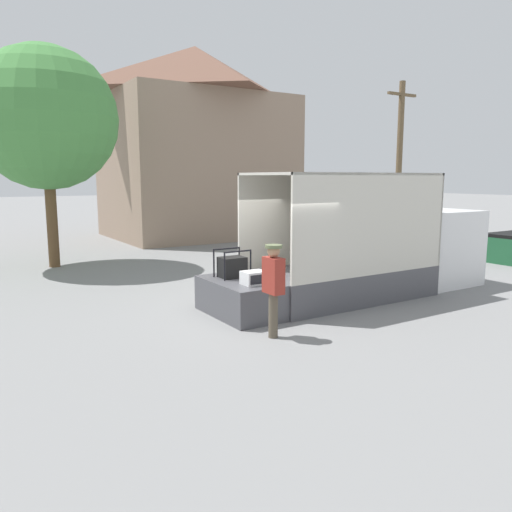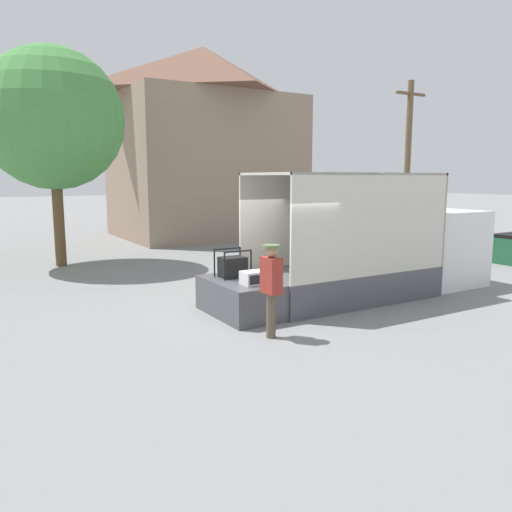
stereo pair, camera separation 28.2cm
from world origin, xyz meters
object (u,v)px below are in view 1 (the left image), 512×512
Objects in this scene: microwave at (254,278)px; worker_person at (273,281)px; utility_pole at (399,159)px; street_tree at (46,119)px; portable_generator at (233,267)px; box_truck at (388,257)px.

microwave is 1.27m from worker_person.
worker_person is 0.24× the size of utility_pole.
street_tree reaches higher than worker_person.
worker_person is at bearing -98.91° from portable_generator.
microwave is (-4.56, -0.51, -0.00)m from box_truck.
box_truck is at bearing -51.33° from street_tree.
street_tree reaches higher than microwave.
street_tree is (-15.49, 1.21, 1.06)m from utility_pole.
worker_person is (-4.89, -1.72, 0.19)m from box_truck.
box_truck is 4.57m from portable_generator.
street_tree is at bearing 101.14° from worker_person.
portable_generator is at bearing -151.73° from utility_pole.
portable_generator is (0.01, 0.92, 0.10)m from microwave.
portable_generator is at bearing 81.09° from worker_person.
utility_pole is at bearing 34.33° from worker_person.
utility_pole reaches higher than portable_generator.
portable_generator is at bearing -73.92° from street_tree.
utility_pole is 15.57m from street_tree.
street_tree is (-2.05, 10.39, 3.84)m from worker_person.
box_truck is 0.92× the size of utility_pole.
microwave is at bearing 74.96° from worker_person.
microwave is 10.30m from street_tree.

